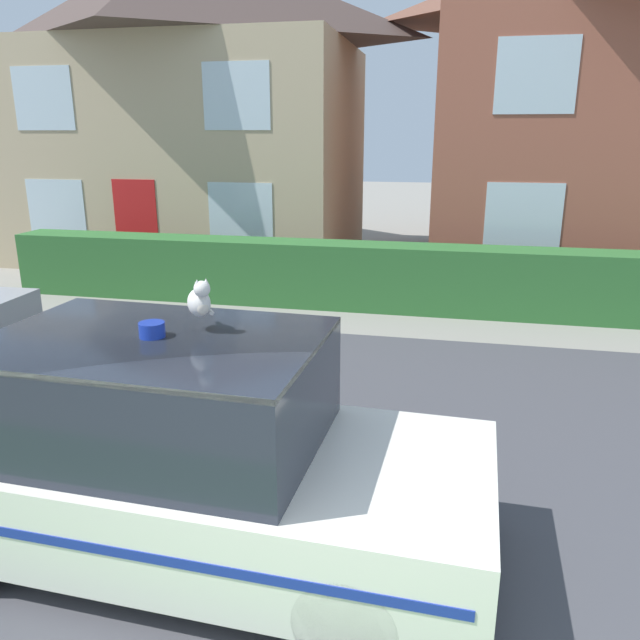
# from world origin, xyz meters

# --- Properties ---
(road_strip) EXTENTS (28.00, 6.76, 0.01)m
(road_strip) POSITION_xyz_m (0.00, 4.70, 0.01)
(road_strip) COLOR #424247
(road_strip) RESTS_ON ground
(garden_hedge) EXTENTS (13.07, 0.80, 1.17)m
(garden_hedge) POSITION_xyz_m (-1.26, 9.73, 0.58)
(garden_hedge) COLOR #2D662D
(garden_hedge) RESTS_ON ground
(police_car) EXTENTS (4.40, 1.98, 1.78)m
(police_car) POSITION_xyz_m (-1.35, 2.66, 0.80)
(police_car) COLOR black
(police_car) RESTS_ON road_strip
(cat) EXTENTS (0.27, 0.35, 0.30)m
(cat) POSITION_xyz_m (-1.22, 2.86, 1.91)
(cat) COLOR silver
(cat) RESTS_ON police_car
(house_left) EXTENTS (8.28, 5.79, 7.43)m
(house_left) POSITION_xyz_m (-6.05, 14.10, 3.79)
(house_left) COLOR tan
(house_left) RESTS_ON ground
(house_right) EXTENTS (8.08, 7.13, 7.38)m
(house_right) POSITION_xyz_m (3.89, 14.55, 3.76)
(house_right) COLOR #93513D
(house_right) RESTS_ON ground
(wheelie_bin) EXTENTS (0.63, 0.64, 1.09)m
(wheelie_bin) POSITION_xyz_m (1.79, 9.73, 0.55)
(wheelie_bin) COLOR #474C8C
(wheelie_bin) RESTS_ON ground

